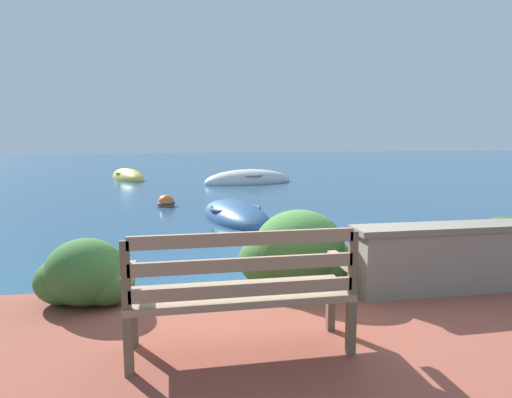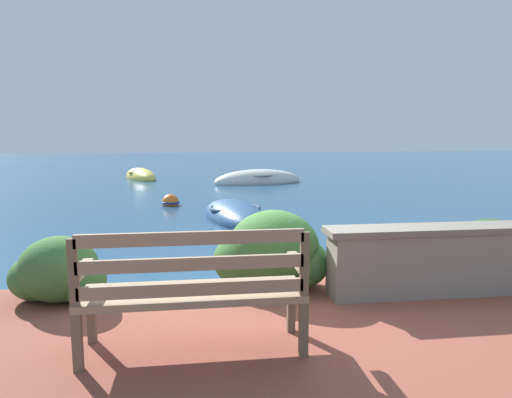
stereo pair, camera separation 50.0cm
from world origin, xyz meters
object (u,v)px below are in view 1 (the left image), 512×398
rowboat_nearest (235,216)px  mooring_buoy (166,203)px  rowboat_mid (248,181)px  park_bench (241,288)px  rowboat_far (128,178)px

rowboat_nearest → mooring_buoy: rowboat_nearest is taller
rowboat_mid → park_bench: bearing=-113.7°
park_bench → rowboat_mid: (2.30, 13.30, -0.63)m
rowboat_far → rowboat_mid: bearing=39.9°
rowboat_nearest → rowboat_far: rowboat_far is taller
rowboat_nearest → rowboat_far: size_ratio=1.02×
rowboat_mid → mooring_buoy: rowboat_mid is taller
rowboat_mid → rowboat_far: 5.04m
park_bench → rowboat_mid: 13.52m
park_bench → mooring_buoy: bearing=89.0°
park_bench → rowboat_mid: bearing=75.1°
rowboat_nearest → rowboat_mid: rowboat_mid is taller
park_bench → rowboat_mid: park_bench is taller
rowboat_nearest → rowboat_far: 9.77m
rowboat_mid → rowboat_nearest: bearing=-115.7°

